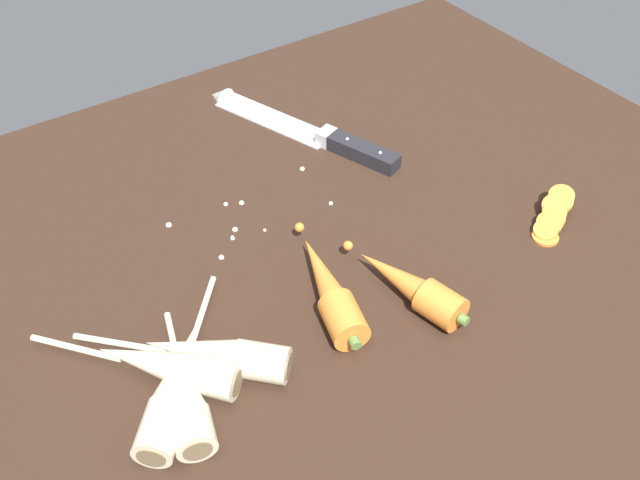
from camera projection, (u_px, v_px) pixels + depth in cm
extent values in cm
cube|color=#332116|center=(311.00, 251.00, 89.81)|extent=(120.00, 90.00, 4.00)
cube|color=silver|center=(273.00, 119.00, 107.73)|extent=(10.93, 20.31, 0.50)
cone|color=silver|center=(219.00, 96.00, 112.54)|extent=(4.74, 4.17, 3.96)
cube|color=silver|center=(326.00, 137.00, 102.86)|extent=(3.44, 2.88, 2.20)
cube|color=#232328|center=(363.00, 152.00, 100.07)|extent=(6.37, 11.30, 2.20)
sphere|color=silver|center=(347.00, 139.00, 100.52)|extent=(0.50, 0.50, 0.50)
sphere|color=silver|center=(380.00, 153.00, 98.12)|extent=(0.50, 0.50, 0.50)
cylinder|color=orange|center=(344.00, 320.00, 76.16)|extent=(5.50, 6.46, 4.20)
cone|color=orange|center=(324.00, 277.00, 80.75)|extent=(7.31, 13.91, 3.99)
sphere|color=orange|center=(299.00, 227.00, 86.99)|extent=(1.20, 1.20, 1.20)
cylinder|color=#5B7F3D|center=(355.00, 343.00, 73.84)|extent=(1.42, 1.28, 1.20)
cylinder|color=orange|center=(441.00, 305.00, 77.67)|extent=(5.14, 5.66, 4.20)
cone|color=orange|center=(400.00, 279.00, 80.60)|extent=(6.39, 12.28, 3.99)
sphere|color=orange|center=(348.00, 246.00, 84.60)|extent=(1.20, 1.20, 1.20)
cylinder|color=#5B7F3D|center=(463.00, 320.00, 76.14)|extent=(1.39, 1.23, 1.20)
cylinder|color=beige|center=(262.00, 362.00, 72.16)|extent=(6.75, 6.76, 4.00)
cone|color=beige|center=(190.00, 350.00, 73.27)|extent=(9.64, 9.70, 3.80)
cylinder|color=beige|center=(121.00, 344.00, 75.02)|extent=(8.00, 8.10, 0.70)
cylinder|color=#7A6647|center=(288.00, 366.00, 71.76)|extent=(2.20, 2.18, 2.80)
cylinder|color=beige|center=(211.00, 377.00, 70.82)|extent=(6.61, 6.80, 4.00)
cone|color=beige|center=(142.00, 360.00, 72.37)|extent=(9.21, 9.98, 3.80)
cylinder|color=beige|center=(76.00, 348.00, 74.57)|extent=(7.34, 8.61, 0.70)
cylinder|color=#7A6647|center=(237.00, 383.00, 70.26)|extent=(2.34, 2.02, 2.80)
cylinder|color=beige|center=(160.00, 431.00, 66.30)|extent=(6.67, 6.81, 4.00)
cone|color=beige|center=(182.00, 365.00, 71.87)|extent=(9.37, 9.93, 3.80)
cylinder|color=beige|center=(202.00, 313.00, 78.19)|extent=(7.58, 8.49, 0.70)
cylinder|color=#7A6647|center=(151.00, 458.00, 64.30)|extent=(2.30, 2.07, 2.80)
cylinder|color=beige|center=(193.00, 431.00, 66.28)|extent=(5.01, 5.19, 4.00)
cone|color=beige|center=(182.00, 382.00, 70.38)|extent=(5.72, 8.33, 3.80)
cylinder|color=beige|center=(173.00, 342.00, 75.19)|extent=(2.91, 8.08, 0.70)
cylinder|color=#7A6647|center=(198.00, 451.00, 64.81)|extent=(2.78, 1.05, 2.80)
cylinder|color=orange|center=(545.00, 236.00, 88.40)|extent=(3.37, 3.37, 0.70)
cylinder|color=orange|center=(545.00, 231.00, 88.76)|extent=(3.25, 3.13, 1.91)
cylinder|color=orange|center=(549.00, 223.00, 89.42)|extent=(3.49, 3.38, 1.84)
cylinder|color=orange|center=(553.00, 219.00, 89.68)|extent=(3.19, 3.08, 1.80)
cylinder|color=orange|center=(554.00, 213.00, 90.17)|extent=(3.34, 3.16, 2.27)
cylinder|color=orange|center=(554.00, 206.00, 90.79)|extent=(3.40, 3.21, 2.43)
cylinder|color=orange|center=(560.00, 202.00, 91.00)|extent=(3.58, 3.40, 2.40)
cylinder|color=orange|center=(561.00, 196.00, 91.42)|extent=(3.55, 3.39, 2.27)
sphere|color=beige|center=(241.00, 201.00, 93.35)|extent=(0.74, 0.74, 0.74)
sphere|color=beige|center=(221.00, 256.00, 85.85)|extent=(0.72, 0.72, 0.72)
sphere|color=beige|center=(235.00, 228.00, 89.52)|extent=(0.75, 0.75, 0.75)
sphere|color=beige|center=(226.00, 203.00, 93.18)|extent=(0.66, 0.66, 0.66)
sphere|color=beige|center=(168.00, 223.00, 90.12)|extent=(0.81, 0.81, 0.81)
sphere|color=beige|center=(232.00, 236.00, 88.62)|extent=(0.46, 0.46, 0.46)
sphere|color=beige|center=(233.00, 237.00, 88.37)|extent=(0.59, 0.59, 0.59)
sphere|color=beige|center=(265.00, 229.00, 89.55)|extent=(0.45, 0.45, 0.45)
sphere|color=beige|center=(302.00, 167.00, 98.74)|extent=(0.73, 0.73, 0.73)
sphere|color=beige|center=(331.00, 202.00, 93.33)|extent=(0.62, 0.62, 0.62)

